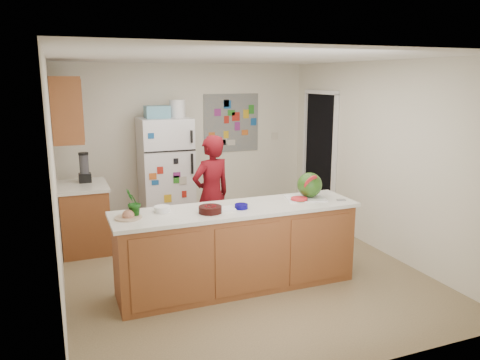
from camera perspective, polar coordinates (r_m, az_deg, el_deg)
name	(u,v)px	position (r m, az deg, el deg)	size (l,w,h in m)	color
floor	(238,268)	(5.85, -0.25, -10.71)	(4.00, 4.50, 0.02)	brown
wall_back	(187,143)	(7.60, -6.44, 4.49)	(4.00, 0.02, 2.50)	beige
wall_left	(54,181)	(5.12, -21.72, -0.16)	(0.02, 4.50, 2.50)	beige
wall_right	(379,157)	(6.47, 16.60, 2.66)	(0.02, 4.50, 2.50)	beige
ceiling	(238,57)	(5.38, -0.27, 14.78)	(4.00, 4.50, 0.02)	white
doorway	(320,157)	(7.67, 9.72, 2.72)	(0.03, 0.85, 2.04)	black
peninsula_base	(237,250)	(5.18, -0.32, -8.47)	(2.60, 0.62, 0.88)	brown
peninsula_top	(237,209)	(5.04, -0.32, -3.58)	(2.68, 0.70, 0.04)	silver
side_counter_base	(85,219)	(6.64, -18.42, -4.49)	(0.60, 0.80, 0.86)	brown
side_counter_top	(82,186)	(6.53, -18.69, -0.71)	(0.64, 0.84, 0.04)	silver
upper_cabinets	(66,109)	(6.33, -20.49, 8.13)	(0.35, 1.00, 0.80)	brown
refrigerator	(166,174)	(7.20, -9.03, 0.74)	(0.75, 0.70, 1.70)	silver
fridge_top_bin	(157,112)	(7.05, -10.09, 8.18)	(0.35, 0.28, 0.18)	#5999B2
photo_collage	(231,123)	(7.77, -1.06, 6.96)	(0.95, 0.01, 0.95)	slate
person	(212,195)	(6.11, -3.49, -1.83)	(0.57, 0.38, 1.57)	#610A11
blender_appliance	(84,168)	(6.63, -18.45, 1.36)	(0.12, 0.12, 0.38)	black
cutting_board	(305,198)	(5.43, 7.98, -2.22)	(0.44, 0.33, 0.01)	silver
watermelon	(310,185)	(5.44, 8.48, -0.59)	(0.29, 0.29, 0.29)	#1C5B16
watermelon_slice	(299,199)	(5.34, 7.22, -2.28)	(0.19, 0.19, 0.02)	red
cherry_bowl	(210,209)	(4.83, -3.66, -3.61)	(0.24, 0.24, 0.07)	black
white_bowl	(162,209)	(4.92, -9.48, -3.52)	(0.17, 0.17, 0.06)	white
cobalt_bowl	(241,206)	(4.98, 0.16, -3.23)	(0.14, 0.14, 0.05)	#06005F
plate	(128,218)	(4.77, -13.46, -4.48)	(0.27, 0.27, 0.02)	#B7A48E
paper_towel	(226,209)	(4.94, -1.77, -3.53)	(0.19, 0.17, 0.02)	white
keys	(341,200)	(5.43, 12.23, -2.40)	(0.10, 0.04, 0.01)	gray
potted_plant	(133,203)	(4.77, -12.91, -2.72)	(0.16, 0.13, 0.29)	#123F14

